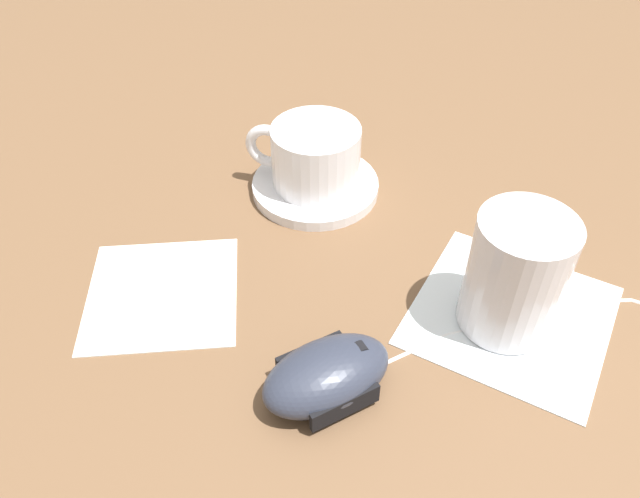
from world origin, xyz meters
name	(u,v)px	position (x,y,z in m)	size (l,w,h in m)	color
ground_plane	(340,293)	(0.00, 0.00, 0.00)	(3.00, 3.00, 0.00)	brown
saucer	(315,186)	(0.12, -0.07, 0.01)	(0.12, 0.12, 0.01)	white
coffee_cup	(314,156)	(0.12, -0.07, 0.04)	(0.10, 0.09, 0.06)	white
computer_mouse	(327,375)	(-0.07, 0.07, 0.02)	(0.07, 0.10, 0.04)	#2D3342
mouse_cable	(609,323)	(-0.16, -0.14, 0.00)	(0.22, 0.28, 0.00)	white
napkin_under_glass	(511,315)	(-0.10, -0.09, 0.00)	(0.15, 0.15, 0.00)	white
drinking_glass	(516,275)	(-0.10, -0.08, 0.05)	(0.07, 0.07, 0.10)	silver
napkin_spare	(162,293)	(0.09, 0.12, 0.00)	(0.12, 0.12, 0.00)	silver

